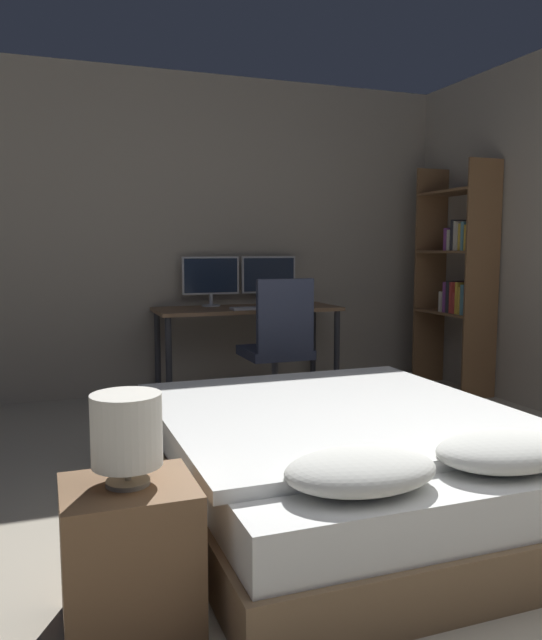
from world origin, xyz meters
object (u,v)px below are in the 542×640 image
at_px(desk, 247,318).
at_px(monitor_right, 269,277).
at_px(bedside_lamp, 127,431).
at_px(computer_mouse, 287,306).
at_px(bookshelf, 460,271).
at_px(bed, 343,461).
at_px(nightstand, 130,556).
at_px(monitor_left, 211,278).
at_px(office_chair, 278,359).
at_px(keyboard, 255,308).

xyz_separation_m(desk, monitor_right, (0.26, 0.19, 0.33)).
bearing_deg(monitor_right, bedside_lamp, -117.14).
relative_size(computer_mouse, bookshelf, 0.04).
bearing_deg(bedside_lamp, desk, 65.36).
relative_size(desk, computer_mouse, 21.87).
relative_size(bed, monitor_right, 4.05).
height_order(nightstand, bedside_lamp, bedside_lamp).
bearing_deg(nightstand, monitor_right, 62.86).
bearing_deg(nightstand, monitor_left, 70.80).
relative_size(nightstand, monitor_left, 0.98).
relative_size(desk, bookshelf, 0.79).
distance_m(bed, monitor_left, 2.69).
bearing_deg(nightstand, bed, 29.03).
distance_m(desk, bookshelf, 1.85).
bearing_deg(bookshelf, nightstand, -141.50).
xyz_separation_m(bedside_lamp, bookshelf, (3.11, 2.47, 0.39)).
relative_size(office_chair, bookshelf, 0.52).
distance_m(nightstand, office_chair, 2.69).
relative_size(monitor_right, computer_mouse, 7.03).
bearing_deg(bed, monitor_right, 77.78).
bearing_deg(bed, bookshelf, 42.67).
bearing_deg(keyboard, bookshelf, -10.50).
distance_m(bedside_lamp, computer_mouse, 3.25).
relative_size(bedside_lamp, bookshelf, 0.15).
xyz_separation_m(bed, monitor_right, (0.56, 2.59, 0.75)).
bearing_deg(desk, bed, -97.12).
distance_m(bedside_lamp, bookshelf, 3.99).
relative_size(monitor_left, office_chair, 0.48).
height_order(bed, nightstand, bed).
relative_size(nightstand, monitor_right, 0.98).
relative_size(monitor_left, bookshelf, 0.25).
height_order(nightstand, monitor_left, monitor_left).
relative_size(monitor_left, computer_mouse, 7.03).
distance_m(monitor_left, monitor_right, 0.52).
height_order(keyboard, office_chair, office_chair).
relative_size(keyboard, office_chair, 0.38).
height_order(bedside_lamp, office_chair, office_chair).
bearing_deg(office_chair, bedside_lamp, -121.02).
xyz_separation_m(desk, computer_mouse, (0.28, -0.19, 0.11)).
height_order(desk, computer_mouse, computer_mouse).
relative_size(bed, bookshelf, 1.02).
xyz_separation_m(desk, office_chair, (0.02, -0.68, -0.24)).
distance_m(desk, computer_mouse, 0.36).
bearing_deg(monitor_left, bedside_lamp, -109.20).
height_order(desk, keyboard, keyboard).
relative_size(bedside_lamp, monitor_left, 0.60).
bearing_deg(bookshelf, office_chair, -174.38).
distance_m(bed, monitor_right, 2.75).
xyz_separation_m(desk, keyboard, (-0.00, -0.19, 0.10)).
xyz_separation_m(monitor_right, computer_mouse, (0.02, -0.39, -0.22)).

